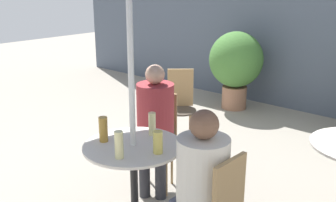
{
  "coord_description": "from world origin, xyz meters",
  "views": [
    {
      "loc": [
        2.12,
        -1.92,
        1.94
      ],
      "look_at": [
        0.14,
        0.36,
        1.01
      ],
      "focal_mm": 42.0,
      "sensor_mm": 36.0,
      "label": 1
    }
  ],
  "objects_px": {
    "bistro_chair_2": "(181,100)",
    "beer_glass_2": "(119,145)",
    "seated_person_0": "(201,180)",
    "seated_person_1": "(155,119)",
    "bistro_chair_1": "(159,132)",
    "beer_glass_0": "(152,124)",
    "cafe_table_near": "(134,168)",
    "potted_plant_0": "(236,63)",
    "beer_glass_3": "(158,142)",
    "beer_glass_1": "(103,129)"
  },
  "relations": [
    {
      "from": "bistro_chair_2",
      "to": "beer_glass_2",
      "type": "bearing_deg",
      "value": -104.61
    },
    {
      "from": "seated_person_0",
      "to": "seated_person_1",
      "type": "relative_size",
      "value": 0.96
    },
    {
      "from": "bistro_chair_1",
      "to": "beer_glass_0",
      "type": "relative_size",
      "value": 4.91
    },
    {
      "from": "cafe_table_near",
      "to": "seated_person_0",
      "type": "xyz_separation_m",
      "value": [
        0.65,
        -0.02,
        0.14
      ]
    },
    {
      "from": "bistro_chair_1",
      "to": "bistro_chair_2",
      "type": "bearing_deg",
      "value": 90.04
    },
    {
      "from": "beer_glass_0",
      "to": "potted_plant_0",
      "type": "distance_m",
      "value": 3.21
    },
    {
      "from": "seated_person_0",
      "to": "beer_glass_3",
      "type": "relative_size",
      "value": 7.17
    },
    {
      "from": "seated_person_1",
      "to": "beer_glass_2",
      "type": "height_order",
      "value": "seated_person_1"
    },
    {
      "from": "cafe_table_near",
      "to": "seated_person_0",
      "type": "bearing_deg",
      "value": -1.95
    },
    {
      "from": "beer_glass_1",
      "to": "seated_person_1",
      "type": "bearing_deg",
      "value": 97.45
    },
    {
      "from": "cafe_table_near",
      "to": "bistro_chair_2",
      "type": "height_order",
      "value": "bistro_chair_2"
    },
    {
      "from": "bistro_chair_1",
      "to": "beer_glass_1",
      "type": "height_order",
      "value": "beer_glass_1"
    },
    {
      "from": "bistro_chair_2",
      "to": "potted_plant_0",
      "type": "relative_size",
      "value": 0.76
    },
    {
      "from": "cafe_table_near",
      "to": "beer_glass_2",
      "type": "distance_m",
      "value": 0.38
    },
    {
      "from": "cafe_table_near",
      "to": "seated_person_1",
      "type": "relative_size",
      "value": 0.61
    },
    {
      "from": "bistro_chair_2",
      "to": "beer_glass_1",
      "type": "height_order",
      "value": "beer_glass_1"
    },
    {
      "from": "bistro_chair_2",
      "to": "seated_person_1",
      "type": "bearing_deg",
      "value": -103.95
    },
    {
      "from": "bistro_chair_1",
      "to": "seated_person_0",
      "type": "relative_size",
      "value": 0.77
    },
    {
      "from": "cafe_table_near",
      "to": "beer_glass_3",
      "type": "distance_m",
      "value": 0.36
    },
    {
      "from": "beer_glass_1",
      "to": "beer_glass_2",
      "type": "relative_size",
      "value": 0.99
    },
    {
      "from": "bistro_chair_2",
      "to": "beer_glass_0",
      "type": "height_order",
      "value": "beer_glass_0"
    },
    {
      "from": "seated_person_0",
      "to": "bistro_chair_2",
      "type": "bearing_deg",
      "value": -135.58
    },
    {
      "from": "beer_glass_1",
      "to": "bistro_chair_2",
      "type": "bearing_deg",
      "value": 110.7
    },
    {
      "from": "seated_person_1",
      "to": "beer_glass_1",
      "type": "relative_size",
      "value": 6.29
    },
    {
      "from": "seated_person_0",
      "to": "beer_glass_1",
      "type": "xyz_separation_m",
      "value": [
        -0.86,
        -0.08,
        0.15
      ]
    },
    {
      "from": "bistro_chair_1",
      "to": "beer_glass_2",
      "type": "distance_m",
      "value": 1.07
    },
    {
      "from": "seated_person_0",
      "to": "seated_person_1",
      "type": "bearing_deg",
      "value": -120.03
    },
    {
      "from": "cafe_table_near",
      "to": "beer_glass_3",
      "type": "relative_size",
      "value": 4.59
    },
    {
      "from": "beer_glass_1",
      "to": "beer_glass_3",
      "type": "relative_size",
      "value": 1.19
    },
    {
      "from": "bistro_chair_2",
      "to": "seated_person_0",
      "type": "height_order",
      "value": "seated_person_0"
    },
    {
      "from": "seated_person_1",
      "to": "potted_plant_0",
      "type": "xyz_separation_m",
      "value": [
        -0.8,
        2.69,
        -0.0
      ]
    },
    {
      "from": "beer_glass_0",
      "to": "beer_glass_2",
      "type": "height_order",
      "value": "beer_glass_2"
    },
    {
      "from": "beer_glass_2",
      "to": "potted_plant_0",
      "type": "relative_size",
      "value": 0.16
    },
    {
      "from": "cafe_table_near",
      "to": "seated_person_1",
      "type": "height_order",
      "value": "seated_person_1"
    },
    {
      "from": "cafe_table_near",
      "to": "seated_person_1",
      "type": "distance_m",
      "value": 0.67
    },
    {
      "from": "seated_person_1",
      "to": "bistro_chair_1",
      "type": "bearing_deg",
      "value": 90.0
    },
    {
      "from": "bistro_chair_2",
      "to": "beer_glass_1",
      "type": "distance_m",
      "value": 1.89
    },
    {
      "from": "cafe_table_near",
      "to": "beer_glass_2",
      "type": "height_order",
      "value": "beer_glass_2"
    },
    {
      "from": "bistro_chair_1",
      "to": "potted_plant_0",
      "type": "relative_size",
      "value": 0.76
    },
    {
      "from": "seated_person_1",
      "to": "beer_glass_1",
      "type": "bearing_deg",
      "value": -110.59
    },
    {
      "from": "beer_glass_2",
      "to": "potted_plant_0",
      "type": "distance_m",
      "value": 3.68
    },
    {
      "from": "bistro_chair_1",
      "to": "beer_glass_3",
      "type": "xyz_separation_m",
      "value": [
        0.61,
        -0.68,
        0.29
      ]
    },
    {
      "from": "bistro_chair_1",
      "to": "beer_glass_3",
      "type": "distance_m",
      "value": 0.96
    },
    {
      "from": "seated_person_0",
      "to": "beer_glass_0",
      "type": "xyz_separation_m",
      "value": [
        -0.67,
        0.26,
        0.15
      ]
    },
    {
      "from": "bistro_chair_2",
      "to": "seated_person_0",
      "type": "bearing_deg",
      "value": -89.57
    },
    {
      "from": "cafe_table_near",
      "to": "bistro_chair_2",
      "type": "bearing_deg",
      "value": 118.07
    },
    {
      "from": "seated_person_0",
      "to": "beer_glass_2",
      "type": "height_order",
      "value": "seated_person_0"
    },
    {
      "from": "beer_glass_0",
      "to": "beer_glass_1",
      "type": "xyz_separation_m",
      "value": [
        -0.19,
        -0.34,
        0.0
      ]
    },
    {
      "from": "beer_glass_3",
      "to": "beer_glass_2",
      "type": "bearing_deg",
      "value": -121.92
    },
    {
      "from": "beer_glass_0",
      "to": "seated_person_1",
      "type": "bearing_deg",
      "value": 129.81
    }
  ]
}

